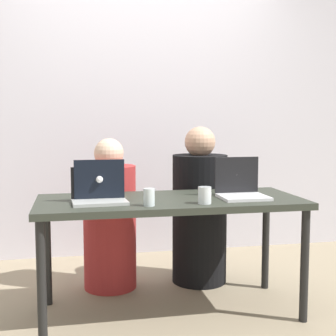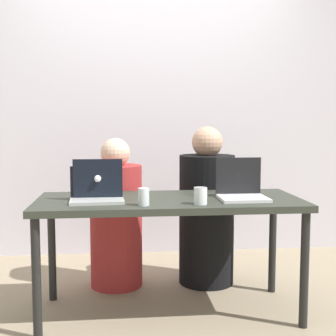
{
  "view_description": "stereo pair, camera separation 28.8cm",
  "coord_description": "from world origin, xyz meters",
  "px_view_note": "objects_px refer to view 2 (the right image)",
  "views": [
    {
      "loc": [
        -0.57,
        -2.75,
        1.19
      ],
      "look_at": [
        0.0,
        0.07,
        0.9
      ],
      "focal_mm": 50.0,
      "sensor_mm": 36.0,
      "label": 1
    },
    {
      "loc": [
        -0.29,
        -2.79,
        1.19
      ],
      "look_at": [
        0.0,
        0.07,
        0.9
      ],
      "focal_mm": 50.0,
      "sensor_mm": 36.0,
      "label": 2
    }
  ],
  "objects_px": {
    "person_on_left": "(116,221)",
    "water_glass_left": "(144,198)",
    "laptop_back_left": "(99,189)",
    "water_glass_right": "(200,197)",
    "laptop_front_left": "(97,194)",
    "person_on_right": "(207,214)",
    "laptop_front_right": "(241,190)"
  },
  "relations": [
    {
      "from": "person_on_left",
      "to": "water_glass_left",
      "type": "xyz_separation_m",
      "value": [
        0.16,
        -0.74,
        0.29
      ]
    },
    {
      "from": "person_on_left",
      "to": "laptop_back_left",
      "type": "relative_size",
      "value": 3.66
    },
    {
      "from": "person_on_left",
      "to": "water_glass_right",
      "type": "xyz_separation_m",
      "value": [
        0.49,
        -0.73,
        0.29
      ]
    },
    {
      "from": "laptop_front_left",
      "to": "person_on_right",
      "type": "bearing_deg",
      "value": 33.97
    },
    {
      "from": "person_on_right",
      "to": "water_glass_right",
      "type": "xyz_separation_m",
      "value": [
        -0.17,
        -0.73,
        0.25
      ]
    },
    {
      "from": "person_on_left",
      "to": "laptop_front_left",
      "type": "xyz_separation_m",
      "value": [
        -0.1,
        -0.58,
        0.29
      ]
    },
    {
      "from": "laptop_back_left",
      "to": "water_glass_right",
      "type": "bearing_deg",
      "value": 155.09
    },
    {
      "from": "laptop_front_left",
      "to": "water_glass_right",
      "type": "distance_m",
      "value": 0.61
    },
    {
      "from": "person_on_left",
      "to": "person_on_right",
      "type": "bearing_deg",
      "value": 169.33
    },
    {
      "from": "laptop_front_right",
      "to": "water_glass_right",
      "type": "height_order",
      "value": "laptop_front_right"
    },
    {
      "from": "water_glass_left",
      "to": "water_glass_right",
      "type": "bearing_deg",
      "value": 1.53
    },
    {
      "from": "water_glass_left",
      "to": "laptop_back_left",
      "type": "bearing_deg",
      "value": 132.91
    },
    {
      "from": "laptop_back_left",
      "to": "laptop_front_left",
      "type": "height_order",
      "value": "laptop_back_left"
    },
    {
      "from": "water_glass_left",
      "to": "water_glass_right",
      "type": "height_order",
      "value": "water_glass_left"
    },
    {
      "from": "person_on_right",
      "to": "water_glass_left",
      "type": "relative_size",
      "value": 11.69
    },
    {
      "from": "person_on_left",
      "to": "water_glass_right",
      "type": "height_order",
      "value": "person_on_left"
    },
    {
      "from": "laptop_back_left",
      "to": "water_glass_left",
      "type": "bearing_deg",
      "value": 133.03
    },
    {
      "from": "person_on_left",
      "to": "laptop_front_right",
      "type": "relative_size",
      "value": 3.72
    },
    {
      "from": "person_on_right",
      "to": "laptop_front_left",
      "type": "height_order",
      "value": "person_on_right"
    },
    {
      "from": "water_glass_right",
      "to": "laptop_front_left",
      "type": "bearing_deg",
      "value": 165.39
    },
    {
      "from": "person_on_right",
      "to": "laptop_front_left",
      "type": "relative_size",
      "value": 3.58
    },
    {
      "from": "person_on_left",
      "to": "person_on_right",
      "type": "distance_m",
      "value": 0.66
    },
    {
      "from": "laptop_front_left",
      "to": "laptop_front_right",
      "type": "bearing_deg",
      "value": -2.42
    },
    {
      "from": "person_on_right",
      "to": "water_glass_right",
      "type": "bearing_deg",
      "value": 83.26
    },
    {
      "from": "person_on_right",
      "to": "laptop_back_left",
      "type": "bearing_deg",
      "value": 37.9
    },
    {
      "from": "laptop_front_left",
      "to": "water_glass_left",
      "type": "relative_size",
      "value": 3.27
    },
    {
      "from": "person_on_left",
      "to": "water_glass_right",
      "type": "relative_size",
      "value": 10.99
    },
    {
      "from": "person_on_right",
      "to": "laptop_front_left",
      "type": "bearing_deg",
      "value": 43.81
    },
    {
      "from": "person_on_left",
      "to": "water_glass_left",
      "type": "relative_size",
      "value": 10.87
    },
    {
      "from": "person_on_left",
      "to": "laptop_front_right",
      "type": "xyz_separation_m",
      "value": [
        0.77,
        -0.57,
        0.3
      ]
    },
    {
      "from": "laptop_front_left",
      "to": "laptop_back_left",
      "type": "bearing_deg",
      "value": 84.01
    },
    {
      "from": "laptop_front_right",
      "to": "water_glass_left",
      "type": "bearing_deg",
      "value": -163.42
    }
  ]
}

